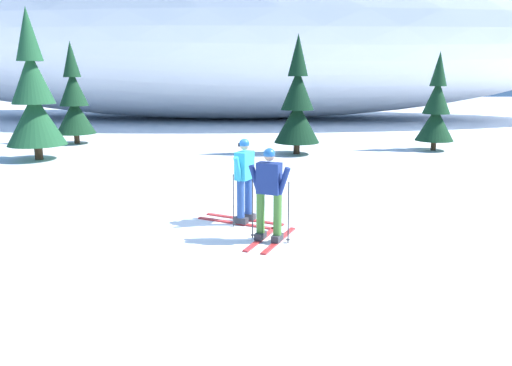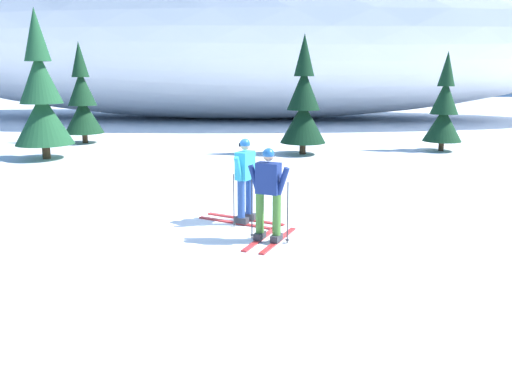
# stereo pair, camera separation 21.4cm
# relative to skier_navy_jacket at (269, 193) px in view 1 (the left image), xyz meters

# --- Properties ---
(ground_plane) EXTENTS (120.00, 120.00, 0.00)m
(ground_plane) POSITION_rel_skier_navy_jacket_xyz_m (-1.50, 0.88, -0.89)
(ground_plane) COLOR white
(skier_navy_jacket) EXTENTS (0.93, 1.61, 1.70)m
(skier_navy_jacket) POSITION_rel_skier_navy_jacket_xyz_m (0.00, 0.00, 0.00)
(skier_navy_jacket) COLOR red
(skier_navy_jacket) RESTS_ON ground
(skier_cyan_jacket) EXTENTS (1.80, 1.11, 1.71)m
(skier_cyan_jacket) POSITION_rel_skier_navy_jacket_xyz_m (-0.53, 1.15, 0.00)
(skier_cyan_jacket) COLOR red
(skier_cyan_jacket) RESTS_ON ground
(pine_tree_far_left) EXTENTS (1.67, 1.67, 4.32)m
(pine_tree_far_left) POSITION_rel_skier_navy_jacket_xyz_m (-8.66, 12.56, 0.92)
(pine_tree_far_left) COLOR #47301E
(pine_tree_far_left) RESTS_ON ground
(pine_tree_center_left) EXTENTS (2.00, 2.00, 5.18)m
(pine_tree_center_left) POSITION_rel_skier_navy_jacket_xyz_m (-8.34, 8.41, 1.28)
(pine_tree_center_left) COLOR #47301E
(pine_tree_center_left) RESTS_ON ground
(pine_tree_center_right) EXTENTS (1.70, 1.70, 4.40)m
(pine_tree_center_right) POSITION_rel_skier_navy_jacket_xyz_m (0.79, 10.13, 0.95)
(pine_tree_center_right) COLOR #47301E
(pine_tree_center_right) RESTS_ON ground
(pine_tree_far_right) EXTENTS (1.47, 1.47, 3.82)m
(pine_tree_far_right) POSITION_rel_skier_navy_jacket_xyz_m (6.24, 11.37, 0.71)
(pine_tree_far_right) COLOR #47301E
(pine_tree_far_right) RESTS_ON ground
(snow_ridge_background) EXTENTS (51.58, 17.95, 12.22)m
(snow_ridge_background) POSITION_rel_skier_navy_jacket_xyz_m (-3.67, 25.64, 5.22)
(snow_ridge_background) COLOR white
(snow_ridge_background) RESTS_ON ground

